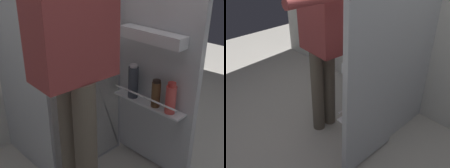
{
  "view_description": "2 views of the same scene",
  "coord_description": "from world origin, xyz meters",
  "views": [
    {
      "loc": [
        -1.09,
        -1.1,
        1.43
      ],
      "look_at": [
        -0.03,
        -0.01,
        0.73
      ],
      "focal_mm": 47.66,
      "sensor_mm": 36.0,
      "label": 1
    },
    {
      "loc": [
        1.35,
        -1.39,
        1.8
      ],
      "look_at": [
        -0.02,
        -0.08,
        0.65
      ],
      "focal_mm": 41.37,
      "sensor_mm": 36.0,
      "label": 2
    }
  ],
  "objects": [
    {
      "name": "person",
      "position": [
        -0.29,
        -0.02,
        1.02
      ],
      "size": [
        0.53,
        0.74,
        1.71
      ],
      "color": "#665B4C",
      "rests_on": "ground_plane"
    },
    {
      "name": "refrigerator",
      "position": [
        0.02,
        0.51,
        0.87
      ],
      "size": [
        0.65,
        1.23,
        1.74
      ],
      "color": "silver",
      "rests_on": "ground_plane"
    },
    {
      "name": "ground_plane",
      "position": [
        0.0,
        0.0,
        0.0
      ],
      "size": [
        6.71,
        6.71,
        0.0
      ],
      "primitive_type": "plane",
      "color": "#B7B2A8"
    }
  ]
}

